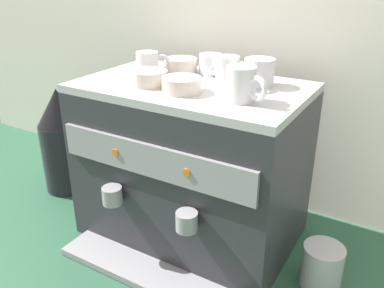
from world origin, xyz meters
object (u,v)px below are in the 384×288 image
at_px(ceramic_cup_4, 229,68).
at_px(ceramic_bowl_2, 181,66).
at_px(ceramic_cup_3, 243,84).
at_px(ceramic_bowl_0, 182,85).
at_px(ceramic_cup_0, 211,64).
at_px(ceramic_cup_2, 259,72).
at_px(ceramic_cup_1, 149,64).
at_px(espresso_machine, 191,163).
at_px(coffee_grinder, 63,141).
at_px(ceramic_bowl_1, 149,78).
at_px(milk_pitcher, 322,266).

bearing_deg(ceramic_cup_4, ceramic_bowl_2, 177.38).
height_order(ceramic_cup_3, ceramic_bowl_0, ceramic_cup_3).
bearing_deg(ceramic_cup_0, ceramic_cup_2, -14.08).
distance_m(ceramic_cup_0, ceramic_cup_3, 0.27).
distance_m(ceramic_cup_1, ceramic_cup_4, 0.24).
bearing_deg(ceramic_bowl_2, ceramic_cup_2, -4.58).
relative_size(espresso_machine, coffee_grinder, 1.60).
height_order(ceramic_cup_1, ceramic_cup_3, ceramic_cup_3).
xyz_separation_m(ceramic_cup_2, ceramic_cup_3, (0.02, -0.15, 0.01)).
bearing_deg(coffee_grinder, ceramic_bowl_2, 12.33).
height_order(ceramic_cup_2, ceramic_bowl_1, ceramic_cup_2).
bearing_deg(coffee_grinder, ceramic_cup_1, 3.03).
xyz_separation_m(ceramic_cup_1, ceramic_bowl_1, (0.06, -0.09, -0.02)).
distance_m(ceramic_cup_2, ceramic_cup_3, 0.15).
height_order(ceramic_cup_2, coffee_grinder, ceramic_cup_2).
bearing_deg(ceramic_bowl_0, ceramic_cup_1, 150.80).
height_order(ceramic_cup_0, milk_pitcher, ceramic_cup_0).
height_order(espresso_machine, ceramic_bowl_2, ceramic_bowl_2).
height_order(ceramic_cup_1, coffee_grinder, ceramic_cup_1).
relative_size(ceramic_cup_2, ceramic_cup_3, 1.08).
xyz_separation_m(espresso_machine, ceramic_cup_1, (-0.16, 0.02, 0.28)).
distance_m(ceramic_cup_0, milk_pitcher, 0.65).
distance_m(ceramic_cup_0, ceramic_bowl_0, 0.20).
distance_m(ceramic_bowl_2, coffee_grinder, 0.57).
xyz_separation_m(ceramic_cup_1, ceramic_cup_4, (0.23, 0.07, -0.00)).
bearing_deg(ceramic_cup_0, ceramic_cup_3, -45.61).
distance_m(ceramic_cup_1, milk_pitcher, 0.75).
relative_size(espresso_machine, ceramic_cup_1, 7.33).
distance_m(ceramic_cup_0, ceramic_cup_1, 0.19).
xyz_separation_m(ceramic_cup_1, milk_pitcher, (0.58, -0.05, -0.47)).
distance_m(ceramic_cup_4, ceramic_bowl_2, 0.17).
height_order(ceramic_cup_0, ceramic_cup_4, ceramic_cup_4).
height_order(ceramic_cup_3, ceramic_cup_4, ceramic_cup_3).
xyz_separation_m(espresso_machine, ceramic_cup_2, (0.17, 0.08, 0.29)).
distance_m(ceramic_bowl_0, milk_pitcher, 0.61).
height_order(ceramic_cup_0, coffee_grinder, ceramic_cup_0).
height_order(ceramic_bowl_2, coffee_grinder, ceramic_bowl_2).
bearing_deg(ceramic_cup_2, coffee_grinder, -173.71).
bearing_deg(coffee_grinder, espresso_machine, 0.13).
bearing_deg(ceramic_bowl_0, ceramic_cup_2, 46.95).
bearing_deg(ceramic_cup_0, ceramic_cup_4, -21.79).
height_order(ceramic_cup_2, milk_pitcher, ceramic_cup_2).
relative_size(ceramic_cup_0, ceramic_cup_3, 0.77).
relative_size(ceramic_cup_2, ceramic_bowl_1, 1.21).
bearing_deg(coffee_grinder, ceramic_cup_4, 8.46).
distance_m(ceramic_cup_3, coffee_grinder, 0.82).
relative_size(ceramic_cup_2, ceramic_bowl_2, 1.23).
xyz_separation_m(ceramic_cup_2, ceramic_bowl_2, (-0.26, 0.02, -0.02)).
bearing_deg(ceramic_cup_1, ceramic_cup_2, 10.22).
height_order(ceramic_cup_3, milk_pitcher, ceramic_cup_3).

